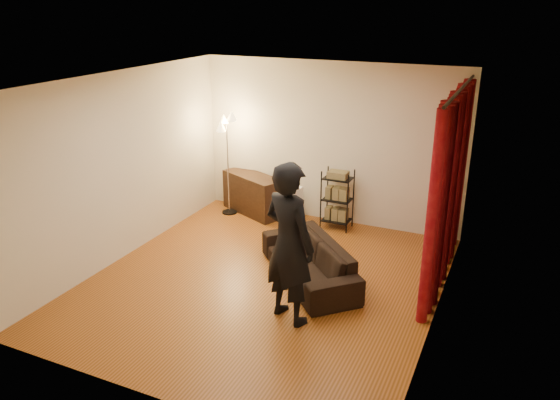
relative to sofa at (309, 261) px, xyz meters
The scene contains 14 objects.
floor 0.67m from the sofa, 147.45° to the right, with size 5.00×5.00×0.00m, color brown.
ceiling 2.50m from the sofa, 147.45° to the right, with size 5.00×5.00×0.00m, color white.
wall_back 2.48m from the sofa, 103.47° to the left, with size 5.00×5.00×0.00m, color beige.
wall_front 3.07m from the sofa, 100.39° to the right, with size 5.00×5.00×0.00m, color beige.
wall_left 2.99m from the sofa, behind, with size 5.00×5.00×0.00m, color beige.
wall_right 2.06m from the sofa, 10.84° to the right, with size 5.00×5.00×0.00m, color beige.
curtain_rod 2.93m from the sofa, 25.95° to the left, with size 0.04×0.04×2.65m, color black.
curtain 2.06m from the sofa, 26.23° to the left, with size 0.22×2.65×2.55m, color maroon, non-canonical shape.
sofa is the anchor object (origin of this frame).
person 1.23m from the sofa, 82.01° to the right, with size 0.72×0.47×1.96m, color black.
media_cabinet 2.63m from the sofa, 133.96° to the left, with size 1.20×0.45×0.70m, color #301D10.
storage_boxes 2.12m from the sofa, 120.38° to the left, with size 0.37×0.30×0.61m, color white, non-canonical shape.
wire_shelf 1.88m from the sofa, 97.44° to the left, with size 0.46×0.32×1.00m, color black, non-canonical shape.
floor_lamp 2.85m from the sofa, 142.45° to the left, with size 0.32×0.32×1.77m, color silver, non-canonical shape.
Camera 1 is at (2.92, -5.89, 3.62)m, focal length 35.00 mm.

